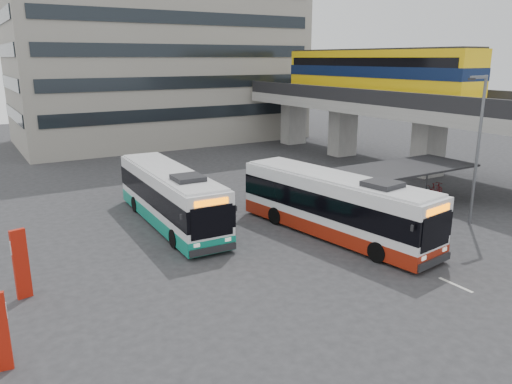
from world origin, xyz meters
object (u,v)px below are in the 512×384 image
bus_teal (170,197)px  bus_main (335,206)px  lamp_post (477,142)px  pedestrian (223,211)px

bus_teal → bus_main: bearing=-41.0°
bus_teal → lamp_post: 16.79m
pedestrian → lamp_post: (11.83, -6.73, 3.72)m
bus_main → lamp_post: (7.57, -2.48, 3.01)m
bus_main → bus_teal: size_ratio=1.04×
bus_main → bus_teal: (-6.53, 6.10, -0.05)m
bus_main → lamp_post: lamp_post is taller
pedestrian → lamp_post: 14.11m
bus_main → pedestrian: 6.06m
bus_main → bus_teal: bearing=128.7°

